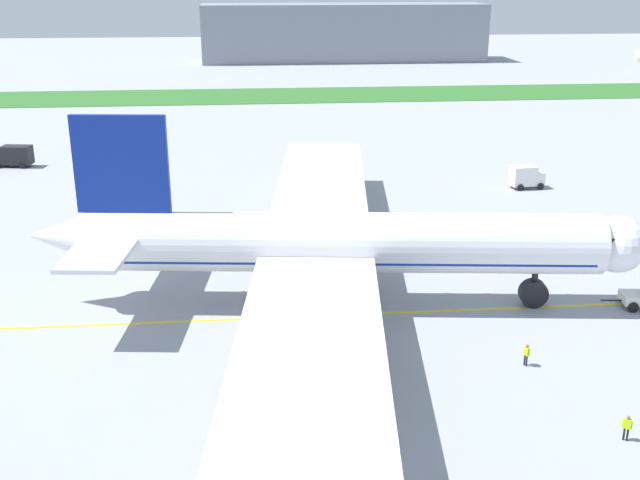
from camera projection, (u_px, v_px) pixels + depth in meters
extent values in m
plane|color=#9399A0|center=(277.00, 328.00, 62.78)|extent=(600.00, 600.00, 0.00)
cube|color=yellow|center=(276.00, 318.00, 64.65)|extent=(280.00, 0.36, 0.01)
cube|color=#2D6628|center=(255.00, 96.00, 179.78)|extent=(320.00, 24.00, 0.10)
cylinder|color=white|center=(342.00, 242.00, 65.33)|extent=(44.38, 10.21, 5.19)
cube|color=navy|center=(342.00, 252.00, 65.63)|extent=(42.58, 9.60, 0.62)
sphere|color=white|center=(617.00, 244.00, 64.88)|extent=(4.93, 4.93, 4.93)
cone|color=white|center=(60.00, 236.00, 65.66)|extent=(6.18, 5.04, 4.41)
cube|color=navy|center=(121.00, 164.00, 63.44)|extent=(7.94, 1.43, 8.30)
cube|color=white|center=(132.00, 214.00, 70.33)|extent=(5.77, 8.80, 0.36)
cube|color=white|center=(99.00, 253.00, 60.55)|extent=(5.77, 8.80, 0.36)
cube|color=white|center=(321.00, 181.00, 86.73)|extent=(14.18, 40.52, 0.42)
cube|color=white|center=(307.00, 381.00, 44.44)|extent=(14.18, 40.52, 0.42)
cylinder|color=#B7BABF|center=(333.00, 219.00, 78.81)|extent=(5.23, 3.40, 2.85)
cylinder|color=black|center=(356.00, 219.00, 78.77)|extent=(0.77, 3.03, 3.00)
cylinder|color=#B7BABF|center=(331.00, 336.00, 53.35)|extent=(5.23, 3.40, 2.85)
cylinder|color=black|center=(366.00, 337.00, 53.30)|extent=(0.77, 3.03, 3.00)
cylinder|color=black|center=(534.00, 282.00, 66.20)|extent=(0.54, 0.54, 2.01)
cylinder|color=black|center=(533.00, 293.00, 66.54)|extent=(2.58, 1.38, 2.47)
cylinder|color=black|center=(303.00, 269.00, 69.16)|extent=(0.54, 0.54, 2.01)
cylinder|color=black|center=(303.00, 279.00, 69.50)|extent=(2.58, 1.38, 2.47)
cylinder|color=black|center=(300.00, 293.00, 64.02)|extent=(0.54, 0.54, 2.01)
cylinder|color=black|center=(300.00, 304.00, 64.36)|extent=(2.58, 1.38, 2.47)
cube|color=black|center=(609.00, 237.00, 64.67)|extent=(2.25, 4.07, 0.93)
sphere|color=black|center=(154.00, 226.00, 67.89)|extent=(0.36, 0.36, 0.36)
sphere|color=black|center=(196.00, 227.00, 67.82)|extent=(0.36, 0.36, 0.36)
sphere|color=black|center=(238.00, 227.00, 67.75)|extent=(0.36, 0.36, 0.36)
sphere|color=black|center=(279.00, 227.00, 67.68)|extent=(0.36, 0.36, 0.36)
sphere|color=black|center=(321.00, 227.00, 67.60)|extent=(0.36, 0.36, 0.36)
sphere|color=black|center=(363.00, 228.00, 67.53)|extent=(0.36, 0.36, 0.36)
sphere|color=black|center=(405.00, 228.00, 67.46)|extent=(0.36, 0.36, 0.36)
sphere|color=black|center=(447.00, 228.00, 67.39)|extent=(0.36, 0.36, 0.36)
sphere|color=black|center=(489.00, 229.00, 67.32)|extent=(0.36, 0.36, 0.36)
sphere|color=black|center=(532.00, 229.00, 67.25)|extent=(0.36, 0.36, 0.36)
cylinder|color=black|center=(611.00, 300.00, 66.62)|extent=(1.80, 0.33, 0.12)
cylinder|color=black|center=(633.00, 307.00, 65.64)|extent=(0.93, 0.45, 0.90)
cylinder|color=black|center=(624.00, 297.00, 67.63)|extent=(0.93, 0.45, 0.90)
cylinder|color=black|center=(270.00, 283.00, 70.70)|extent=(0.12, 0.12, 0.85)
cylinder|color=#BFE519|center=(271.00, 277.00, 70.44)|extent=(0.10, 0.10, 0.54)
cylinder|color=black|center=(268.00, 283.00, 70.75)|extent=(0.12, 0.12, 0.85)
cylinder|color=#BFE519|center=(266.00, 276.00, 70.56)|extent=(0.10, 0.10, 0.54)
cube|color=#BFE519|center=(269.00, 276.00, 70.49)|extent=(0.50, 0.38, 0.60)
sphere|color=#8C6647|center=(269.00, 272.00, 70.35)|extent=(0.23, 0.23, 0.23)
cylinder|color=black|center=(624.00, 434.00, 47.67)|extent=(0.13, 0.13, 0.89)
cylinder|color=#BFE519|center=(623.00, 423.00, 47.49)|extent=(0.10, 0.10, 0.57)
cylinder|color=black|center=(627.00, 435.00, 47.58)|extent=(0.13, 0.13, 0.89)
cylinder|color=#BFE519|center=(632.00, 425.00, 47.27)|extent=(0.10, 0.10, 0.57)
cube|color=#BFE519|center=(627.00, 424.00, 47.37)|extent=(0.53, 0.47, 0.63)
sphere|color=#8C6647|center=(628.00, 417.00, 47.22)|extent=(0.24, 0.24, 0.24)
cylinder|color=black|center=(527.00, 361.00, 56.61)|extent=(0.13, 0.13, 0.88)
cylinder|color=#BFE519|center=(529.00, 353.00, 56.24)|extent=(0.10, 0.10, 0.56)
cylinder|color=black|center=(525.00, 360.00, 56.78)|extent=(0.13, 0.13, 0.88)
cylinder|color=#BFE519|center=(524.00, 350.00, 56.66)|extent=(0.10, 0.10, 0.56)
cube|color=#BFE519|center=(527.00, 351.00, 56.44)|extent=(0.42, 0.53, 0.62)
sphere|color=#8C6647|center=(527.00, 346.00, 56.30)|extent=(0.24, 0.24, 0.24)
cube|color=black|center=(17.00, 155.00, 114.09)|extent=(4.56, 2.89, 2.74)
cube|color=black|center=(0.00, 158.00, 114.41)|extent=(1.97, 2.40, 1.77)
cylinder|color=black|center=(4.00, 162.00, 115.77)|extent=(0.94, 0.43, 0.90)
cylinder|color=black|center=(22.00, 166.00, 113.42)|extent=(0.94, 0.43, 0.90)
cylinder|color=black|center=(28.00, 162.00, 115.55)|extent=(0.94, 0.43, 0.90)
cube|color=white|center=(523.00, 176.00, 102.68)|extent=(3.54, 2.48, 2.63)
cube|color=white|center=(537.00, 178.00, 103.25)|extent=(1.52, 2.16, 1.76)
cube|color=#263347|center=(542.00, 175.00, 103.25)|extent=(0.29, 1.77, 0.77)
cylinder|color=black|center=(533.00, 182.00, 104.51)|extent=(0.93, 0.40, 0.90)
cylinder|color=black|center=(540.00, 186.00, 102.57)|extent=(0.93, 0.40, 0.90)
cylinder|color=black|center=(513.00, 183.00, 103.93)|extent=(0.93, 0.40, 0.90)
cylinder|color=black|center=(520.00, 187.00, 101.99)|extent=(0.93, 0.40, 0.90)
cube|color=gray|center=(344.00, 33.00, 247.69)|extent=(91.08, 20.00, 18.00)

